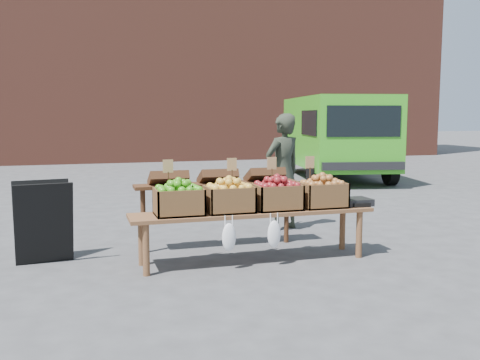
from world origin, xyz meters
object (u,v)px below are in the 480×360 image
object	(u,v)px
delivery_van	(336,138)
back_table	(218,205)
crate_green_apples	(322,195)
vendor	(283,172)
chalkboard_sign	(43,222)
weighing_scale	(355,202)
display_bench	(253,236)
crate_red_apples	(277,197)
crate_golden_apples	(179,201)
crate_russet_pears	(229,199)

from	to	relation	value
delivery_van	back_table	distance (m)	7.71
crate_green_apples	delivery_van	bearing A→B (deg)	61.86
vendor	chalkboard_sign	xyz separation A→B (m)	(-3.14, -0.86, -0.36)
back_table	weighing_scale	distance (m)	1.64
delivery_van	vendor	distance (m)	6.41
display_bench	crate_green_apples	world-z (taller)	crate_green_apples
chalkboard_sign	crate_red_apples	xyz separation A→B (m)	(2.48, -0.62, 0.25)
back_table	crate_golden_apples	world-z (taller)	back_table
vendor	display_bench	bearing A→B (deg)	37.31
delivery_van	crate_golden_apples	size ratio (longest dim) A/B	9.17
weighing_scale	display_bench	bearing A→B (deg)	180.00
chalkboard_sign	weighing_scale	size ratio (longest dim) A/B	2.68
display_bench	crate_golden_apples	distance (m)	0.93
delivery_van	crate_green_apples	xyz separation A→B (m)	(-3.65, -6.82, -0.32)
crate_red_apples	crate_golden_apples	bearing A→B (deg)	180.00
back_table	weighing_scale	bearing A→B (deg)	-26.14
display_bench	crate_red_apples	distance (m)	0.51
crate_red_apples	weighing_scale	bearing A→B (deg)	0.00
weighing_scale	crate_russet_pears	bearing A→B (deg)	180.00
weighing_scale	crate_green_apples	bearing A→B (deg)	180.00
display_bench	crate_golden_apples	world-z (taller)	crate_golden_apples
back_table	crate_russet_pears	xyz separation A→B (m)	(-0.06, -0.72, 0.19)
display_bench	crate_russet_pears	distance (m)	0.51
back_table	display_bench	distance (m)	0.79
crate_red_apples	vendor	bearing A→B (deg)	66.20
crate_golden_apples	delivery_van	bearing A→B (deg)	52.16
delivery_van	crate_red_apples	bearing A→B (deg)	-110.21
crate_golden_apples	back_table	bearing A→B (deg)	49.81
back_table	crate_green_apples	bearing A→B (deg)	-34.65
display_bench	weighing_scale	world-z (taller)	weighing_scale
chalkboard_sign	delivery_van	bearing A→B (deg)	35.14
crate_red_apples	crate_green_apples	distance (m)	0.55
chalkboard_sign	crate_red_apples	world-z (taller)	chalkboard_sign
crate_russet_pears	weighing_scale	distance (m)	1.53
vendor	crate_red_apples	distance (m)	1.63
chalkboard_sign	crate_russet_pears	distance (m)	2.05
delivery_van	back_table	bearing A→B (deg)	-116.15
back_table	crate_russet_pears	size ratio (longest dim) A/B	4.20
back_table	crate_green_apples	xyz separation A→B (m)	(1.04, -0.72, 0.19)
vendor	back_table	size ratio (longest dim) A/B	0.78
vendor	back_table	world-z (taller)	vendor
delivery_van	crate_green_apples	distance (m)	7.74
crate_golden_apples	crate_red_apples	xyz separation A→B (m)	(1.10, 0.00, 0.00)
back_table	crate_russet_pears	bearing A→B (deg)	-94.62
delivery_van	crate_green_apples	bearing A→B (deg)	-106.74
chalkboard_sign	crate_golden_apples	size ratio (longest dim) A/B	1.82
vendor	chalkboard_sign	world-z (taller)	vendor
delivery_van	crate_red_apples	distance (m)	8.01
back_table	delivery_van	bearing A→B (deg)	52.45
delivery_van	back_table	xyz separation A→B (m)	(-4.69, -6.10, -0.51)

